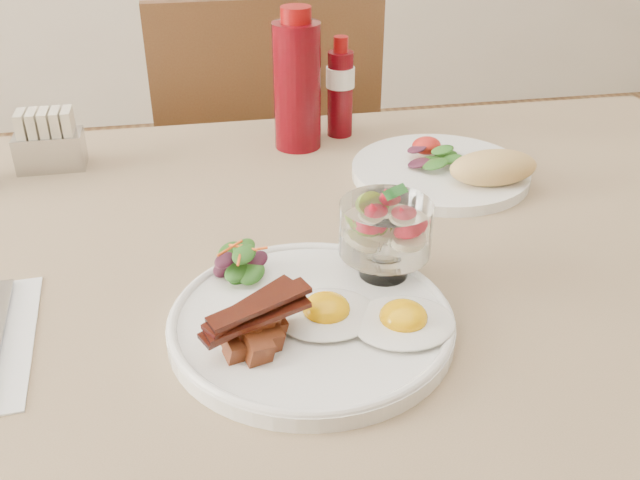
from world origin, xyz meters
The scene contains 11 objects.
table centered at (0.00, 0.00, 0.66)m, with size 1.33×0.88×0.75m.
chair_far centered at (0.00, 0.66, 0.52)m, with size 0.42×0.42×0.93m.
main_plate centered at (-0.04, -0.15, 0.76)m, with size 0.28×0.28×0.02m, color white.
fried_eggs centered at (0.01, -0.17, 0.78)m, with size 0.19×0.14×0.03m.
bacon_potato_pile centered at (-0.10, -0.19, 0.79)m, with size 0.11×0.07×0.05m.
side_salad centered at (-0.10, -0.07, 0.78)m, with size 0.07×0.06×0.04m.
fruit_cup centered at (0.05, -0.09, 0.82)m, with size 0.10×0.10×0.10m.
second_plate centered at (0.21, 0.15, 0.77)m, with size 0.25×0.25×0.06m.
ketchup_bottle centered at (0.02, 0.32, 0.85)m, with size 0.09×0.09×0.21m.
hot_sauce_bottle centered at (0.09, 0.35, 0.83)m, with size 0.05×0.05×0.16m.
sugar_caddy centered at (-0.35, 0.30, 0.79)m, with size 0.09×0.05×0.09m.
Camera 1 is at (-0.14, -0.71, 1.18)m, focal length 40.00 mm.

